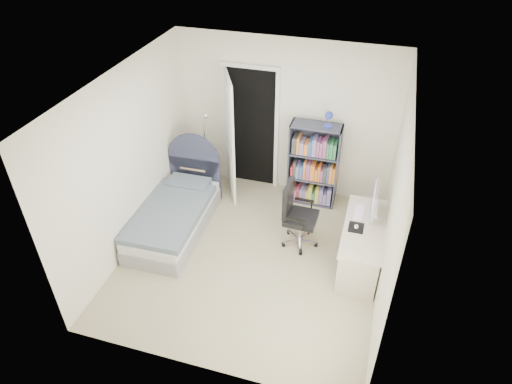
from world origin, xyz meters
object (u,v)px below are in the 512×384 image
(floor_lamp, at_px, (207,161))
(office_chair, at_px, (296,212))
(bed, at_px, (176,213))
(nightstand, at_px, (197,168))
(desk, at_px, (362,243))
(bookcase, at_px, (314,168))

(floor_lamp, distance_m, office_chair, 1.82)
(bed, bearing_deg, nightstand, 93.60)
(bed, xyz_separation_m, nightstand, (-0.06, 1.01, 0.15))
(floor_lamp, bearing_deg, nightstand, 176.37)
(floor_lamp, bearing_deg, desk, -21.30)
(office_chair, bearing_deg, floor_lamp, 153.04)
(bed, relative_size, desk, 1.41)
(floor_lamp, relative_size, bookcase, 0.90)
(floor_lamp, height_order, bookcase, bookcase)
(bookcase, relative_size, desk, 1.21)
(bookcase, bearing_deg, bed, -145.79)
(nightstand, bearing_deg, bookcase, 6.62)
(bed, relative_size, office_chair, 1.89)
(floor_lamp, bearing_deg, bookcase, 7.78)
(bed, xyz_separation_m, floor_lamp, (0.13, 1.00, 0.33))
(bed, relative_size, floor_lamp, 1.29)
(floor_lamp, height_order, office_chair, floor_lamp)
(bed, relative_size, nightstand, 3.02)
(bookcase, bearing_deg, floor_lamp, -172.22)
(office_chair, bearing_deg, bookcase, 87.01)
(bookcase, bearing_deg, desk, -54.18)
(nightstand, xyz_separation_m, desk, (2.76, -1.01, -0.05))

